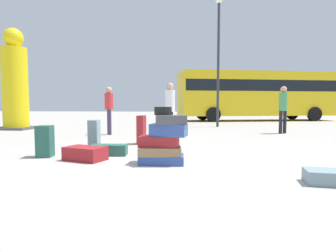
{
  "coord_description": "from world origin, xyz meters",
  "views": [
    {
      "loc": [
        0.7,
        -5.11,
        1.01
      ],
      "look_at": [
        0.09,
        0.82,
        0.57
      ],
      "focal_mm": 30.4,
      "sensor_mm": 36.0,
      "label": 1
    }
  ],
  "objects": [
    {
      "name": "suitcase_tower",
      "position": [
        0.12,
        -0.27,
        0.39
      ],
      "size": [
        0.87,
        0.55,
        0.98
      ],
      "color": "#334F99",
      "rests_on": "ground"
    },
    {
      "name": "person_bearded_onlooker",
      "position": [
        3.75,
        5.4,
        1.0
      ],
      "size": [
        0.3,
        0.3,
        1.69
      ],
      "rotation": [
        0.0,
        0.0,
        -2.52
      ],
      "color": "black",
      "rests_on": "ground"
    },
    {
      "name": "lamp_post",
      "position": [
        1.66,
        8.4,
        3.94
      ],
      "size": [
        0.36,
        0.36,
        6.02
      ],
      "color": "#333338",
      "rests_on": "ground"
    },
    {
      "name": "suitcase_maroon_foreground_near",
      "position": [
        -1.34,
        -0.12,
        0.13
      ],
      "size": [
        0.82,
        0.64,
        0.25
      ],
      "primitive_type": "cube",
      "rotation": [
        0.0,
        0.0,
        -0.32
      ],
      "color": "maroon",
      "rests_on": "ground"
    },
    {
      "name": "suitcase_slate_right_side",
      "position": [
        -1.54,
        0.87,
        0.35
      ],
      "size": [
        0.24,
        0.38,
        0.69
      ],
      "primitive_type": "cube",
      "rotation": [
        0.0,
        0.0,
        0.12
      ],
      "color": "gray",
      "rests_on": "ground"
    },
    {
      "name": "person_passerby_in_red",
      "position": [
        -0.13,
        3.62,
        1.01
      ],
      "size": [
        0.3,
        0.33,
        1.7
      ],
      "rotation": [
        0.0,
        0.0,
        -1.8
      ],
      "color": "black",
      "rests_on": "ground"
    },
    {
      "name": "suitcase_slate_white_trunk",
      "position": [
        2.47,
        -1.35,
        0.09
      ],
      "size": [
        0.77,
        0.45,
        0.18
      ],
      "primitive_type": "cube",
      "rotation": [
        0.0,
        0.0,
        -0.12
      ],
      "color": "gray",
      "rests_on": "ground"
    },
    {
      "name": "suitcase_maroon_upright_blue",
      "position": [
        -0.75,
        2.16,
        0.37
      ],
      "size": [
        0.2,
        0.37,
        0.75
      ],
      "primitive_type": "cube",
      "rotation": [
        0.0,
        0.0,
        -0.05
      ],
      "color": "maroon",
      "rests_on": "ground"
    },
    {
      "name": "ground_plane",
      "position": [
        0.0,
        0.0,
        0.0
      ],
      "size": [
        80.0,
        80.0,
        0.0
      ],
      "primitive_type": "plane",
      "color": "#ADA89E"
    },
    {
      "name": "yellow_dummy_statue",
      "position": [
        -6.94,
        6.22,
        1.88
      ],
      "size": [
        1.43,
        1.43,
        4.21
      ],
      "color": "yellow",
      "rests_on": "ground"
    },
    {
      "name": "suitcase_teal_foreground_far",
      "position": [
        -2.26,
        0.13,
        0.31
      ],
      "size": [
        0.32,
        0.34,
        0.62
      ],
      "primitive_type": "cube",
      "rotation": [
        0.0,
        0.0,
        0.16
      ],
      "color": "#26594C",
      "rests_on": "ground"
    },
    {
      "name": "person_tourist_with_camera",
      "position": [
        -2.32,
        4.43,
        0.99
      ],
      "size": [
        0.3,
        0.32,
        1.64
      ],
      "rotation": [
        0.0,
        0.0,
        -1.14
      ],
      "color": "#3F334C",
      "rests_on": "ground"
    },
    {
      "name": "suitcase_teal_left_side",
      "position": [
        -1.07,
        0.43,
        0.11
      ],
      "size": [
        0.73,
        0.37,
        0.22
      ],
      "primitive_type": "cube",
      "rotation": [
        0.0,
        0.0,
        0.08
      ],
      "color": "#26594C",
      "rests_on": "ground"
    },
    {
      "name": "parked_bus",
      "position": [
        4.62,
        14.29,
        1.83
      ],
      "size": [
        10.57,
        4.85,
        3.15
      ],
      "rotation": [
        0.0,
        0.0,
        0.24
      ],
      "color": "yellow",
      "rests_on": "ground"
    }
  ]
}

